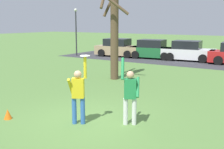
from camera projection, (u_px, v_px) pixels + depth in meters
ground_plane at (86, 120)px, 8.95m from camera, size 120.00×120.00×0.00m
person_catcher at (78, 93)px, 8.46m from camera, size 0.58×0.52×2.08m
person_defender at (130, 93)px, 8.38m from camera, size 0.65×0.61×2.04m
frisbee_disc at (85, 56)px, 8.24m from camera, size 0.29×0.29×0.02m
parked_car_tan at (118, 48)px, 25.47m from camera, size 4.26×2.35×1.59m
parked_car_green at (153, 50)px, 24.01m from camera, size 4.26×2.35×1.59m
parked_car_white at (188, 52)px, 22.61m from camera, size 4.26×2.35×1.59m
parking_strip at (190, 61)px, 22.43m from camera, size 22.49×6.40×0.01m
bare_tree_tall at (114, 24)px, 14.84m from camera, size 1.79×1.79×5.61m
lamppost_by_lot at (76, 27)px, 25.65m from camera, size 0.28×0.28×4.26m
field_cone_orange at (8, 114)px, 9.03m from camera, size 0.26×0.26×0.32m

